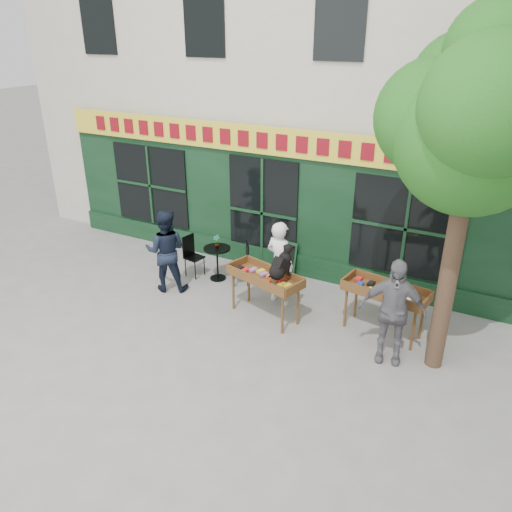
{
  "coord_description": "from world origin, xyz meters",
  "views": [
    {
      "loc": [
        4.92,
        -7.22,
        5.16
      ],
      "look_at": [
        0.8,
        0.5,
        1.17
      ],
      "focal_mm": 35.0,
      "sensor_mm": 36.0,
      "label": 1
    }
  ],
  "objects_px": {
    "dog": "(281,262)",
    "man_left": "(166,251)",
    "book_cart_center": "(265,279)",
    "woman": "(280,263)",
    "man_right": "(392,311)",
    "bistro_table": "(217,257)",
    "book_cart_right": "(385,294)"
  },
  "relations": [
    {
      "from": "man_right",
      "to": "man_left",
      "type": "relative_size",
      "value": 1.04
    },
    {
      "from": "man_right",
      "to": "bistro_table",
      "type": "height_order",
      "value": "man_right"
    },
    {
      "from": "book_cart_center",
      "to": "man_left",
      "type": "relative_size",
      "value": 0.9
    },
    {
      "from": "woman",
      "to": "man_left",
      "type": "bearing_deg",
      "value": 30.01
    },
    {
      "from": "bistro_table",
      "to": "woman",
      "type": "bearing_deg",
      "value": -9.99
    },
    {
      "from": "bistro_table",
      "to": "man_left",
      "type": "relative_size",
      "value": 0.42
    },
    {
      "from": "book_cart_center",
      "to": "woman",
      "type": "xyz_separation_m",
      "value": [
        0.0,
        0.65,
        0.06
      ]
    },
    {
      "from": "dog",
      "to": "man_left",
      "type": "xyz_separation_m",
      "value": [
        -2.72,
        0.1,
        -0.39
      ]
    },
    {
      "from": "book_cart_center",
      "to": "man_right",
      "type": "xyz_separation_m",
      "value": [
        2.48,
        -0.23,
        0.11
      ]
    },
    {
      "from": "book_cart_center",
      "to": "man_left",
      "type": "xyz_separation_m",
      "value": [
        -2.37,
        0.05,
        0.08
      ]
    },
    {
      "from": "man_right",
      "to": "bistro_table",
      "type": "relative_size",
      "value": 2.46
    },
    {
      "from": "bistro_table",
      "to": "man_left",
      "type": "bearing_deg",
      "value": -127.87
    },
    {
      "from": "woman",
      "to": "bistro_table",
      "type": "xyz_separation_m",
      "value": [
        -1.67,
        0.3,
        -0.34
      ]
    },
    {
      "from": "dog",
      "to": "bistro_table",
      "type": "xyz_separation_m",
      "value": [
        -2.02,
        1.0,
        -0.75
      ]
    },
    {
      "from": "dog",
      "to": "bistro_table",
      "type": "relative_size",
      "value": 0.79
    },
    {
      "from": "book_cart_right",
      "to": "man_right",
      "type": "bearing_deg",
      "value": -59.8
    },
    {
      "from": "dog",
      "to": "bistro_table",
      "type": "distance_m",
      "value": 2.38
    },
    {
      "from": "woman",
      "to": "man_right",
      "type": "relative_size",
      "value": 0.94
    },
    {
      "from": "dog",
      "to": "book_cart_right",
      "type": "relative_size",
      "value": 0.38
    },
    {
      "from": "woman",
      "to": "man_left",
      "type": "distance_m",
      "value": 2.45
    },
    {
      "from": "woman",
      "to": "bistro_table",
      "type": "distance_m",
      "value": 1.73
    },
    {
      "from": "dog",
      "to": "book_cart_right",
      "type": "xyz_separation_m",
      "value": [
        1.83,
        0.57,
        -0.47
      ]
    },
    {
      "from": "book_cart_center",
      "to": "dog",
      "type": "bearing_deg",
      "value": 7.58
    },
    {
      "from": "woman",
      "to": "book_cart_right",
      "type": "xyz_separation_m",
      "value": [
        2.18,
        -0.13,
        -0.06
      ]
    },
    {
      "from": "dog",
      "to": "woman",
      "type": "bearing_deg",
      "value": 132.28
    },
    {
      "from": "bistro_table",
      "to": "man_left",
      "type": "xyz_separation_m",
      "value": [
        -0.7,
        -0.9,
        0.35
      ]
    },
    {
      "from": "bistro_table",
      "to": "man_left",
      "type": "height_order",
      "value": "man_left"
    },
    {
      "from": "dog",
      "to": "man_right",
      "type": "bearing_deg",
      "value": 10.76
    },
    {
      "from": "dog",
      "to": "man_left",
      "type": "bearing_deg",
      "value": -166.28
    },
    {
      "from": "woman",
      "to": "book_cart_center",
      "type": "bearing_deg",
      "value": 105.71
    },
    {
      "from": "dog",
      "to": "woman",
      "type": "relative_size",
      "value": 0.34
    },
    {
      "from": "book_cart_center",
      "to": "book_cart_right",
      "type": "relative_size",
      "value": 1.02
    }
  ]
}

